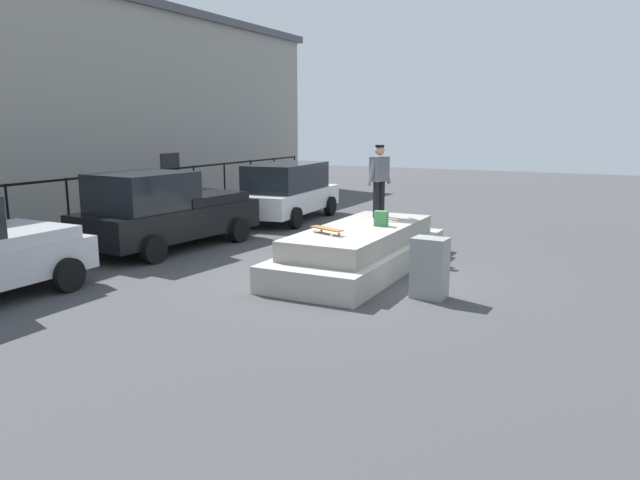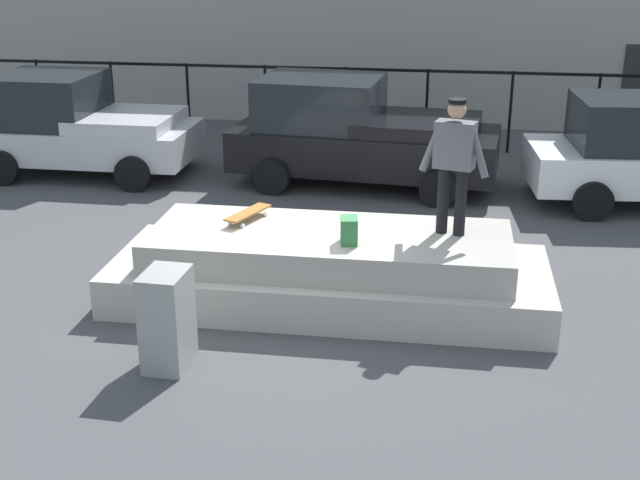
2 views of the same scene
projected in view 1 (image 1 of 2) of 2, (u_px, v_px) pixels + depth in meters
The scene contains 9 objects.
ground_plane at pixel (349, 277), 12.19m from camera, with size 60.00×60.00×0.00m, color #424244.
concrete_ledge at pixel (361, 250), 12.83m from camera, with size 5.45×2.06×0.91m.
skateboarder at pixel (379, 175), 13.93m from camera, with size 0.85×0.36×1.67m.
skateboard at pixel (327, 229), 11.89m from camera, with size 0.48×0.81×0.12m.
backpack at pixel (381, 218), 12.81m from camera, with size 0.28×0.20×0.32m, color #33723F.
car_black_pickup_mid at pixel (164, 211), 14.80m from camera, with size 4.88×2.52×1.93m.
car_white_hatchback_far at pixel (287, 190), 19.30m from camera, with size 4.74×2.38×1.81m.
utility_box at pixel (430, 268), 10.67m from camera, with size 0.44×0.60×1.09m, color gray.
fence_row at pixel (68, 199), 15.50m from camera, with size 24.06×0.06×1.69m.
Camera 1 is at (-10.83, -4.80, 3.05)m, focal length 33.81 mm.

